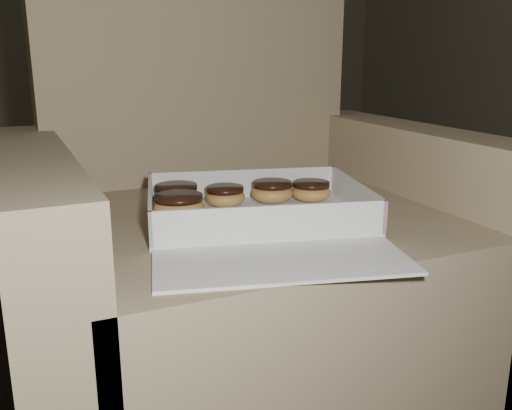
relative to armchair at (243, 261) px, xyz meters
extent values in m
plane|color=black|center=(-0.07, 0.15, -0.29)|extent=(4.50, 4.50, 0.00)
cube|color=#826F53|center=(0.00, -0.05, -0.08)|extent=(0.71, 0.71, 0.41)
cube|color=#826F53|center=(0.00, 0.28, 0.38)|extent=(0.71, 0.14, 0.51)
cube|color=#826F53|center=(-0.38, -0.05, -0.02)|extent=(0.12, 0.71, 0.55)
cube|color=#826F53|center=(0.38, -0.05, -0.02)|extent=(0.12, 0.71, 0.55)
cube|color=silver|center=(-0.02, -0.12, 0.13)|extent=(0.43, 0.36, 0.01)
cube|color=silver|center=(0.01, 0.02, 0.16)|extent=(0.36, 0.10, 0.06)
cube|color=silver|center=(-0.06, -0.25, 0.16)|extent=(0.36, 0.10, 0.06)
cube|color=silver|center=(-0.20, -0.07, 0.16)|extent=(0.07, 0.27, 0.06)
cube|color=silver|center=(0.16, -0.16, 0.16)|extent=(0.07, 0.27, 0.06)
cube|color=#DE5973|center=(0.16, -0.16, 0.16)|extent=(0.07, 0.27, 0.05)
cube|color=silver|center=(-0.08, -0.33, 0.12)|extent=(0.40, 0.24, 0.01)
ellipsoid|color=#CA9346|center=(0.12, -0.07, 0.15)|extent=(0.08, 0.08, 0.04)
cylinder|color=black|center=(0.12, -0.07, 0.16)|extent=(0.07, 0.07, 0.01)
ellipsoid|color=#CA9346|center=(-0.13, 0.00, 0.15)|extent=(0.08, 0.08, 0.04)
cylinder|color=black|center=(-0.13, 0.00, 0.17)|extent=(0.08, 0.08, 0.01)
ellipsoid|color=#CA9346|center=(-0.15, -0.08, 0.15)|extent=(0.09, 0.09, 0.04)
cylinder|color=black|center=(-0.15, -0.08, 0.17)|extent=(0.08, 0.08, 0.01)
ellipsoid|color=#CA9346|center=(-0.05, -0.03, 0.15)|extent=(0.08, 0.08, 0.04)
cylinder|color=black|center=(-0.05, -0.03, 0.16)|extent=(0.07, 0.07, 0.01)
ellipsoid|color=#CA9346|center=(0.04, -0.04, 0.15)|extent=(0.08, 0.08, 0.04)
cylinder|color=black|center=(0.04, -0.04, 0.17)|extent=(0.08, 0.08, 0.01)
ellipsoid|color=black|center=(0.12, -0.18, 0.13)|extent=(0.01, 0.01, 0.00)
ellipsoid|color=black|center=(-0.13, -0.19, 0.13)|extent=(0.01, 0.01, 0.00)
ellipsoid|color=black|center=(-0.01, -0.20, 0.13)|extent=(0.01, 0.01, 0.00)
camera|label=1|loc=(-0.42, -1.01, 0.42)|focal=40.00mm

